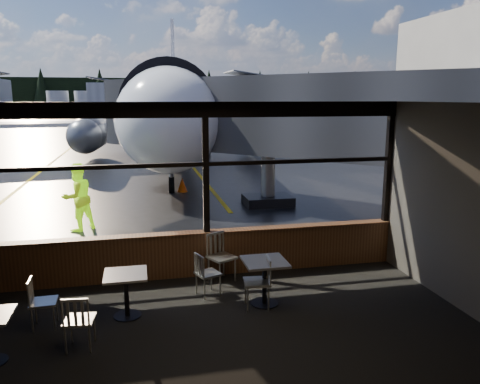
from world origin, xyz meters
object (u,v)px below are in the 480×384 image
object	(u,v)px
jet_bridge	(291,130)
chair_near_n	(222,258)
cafe_table_mid	(127,295)
chair_near_w	(208,274)
cone_nose	(182,185)
cafe_table_near	(265,283)
chair_mid_s	(79,321)
chair_mid_w	(44,303)
ground_crew	(77,197)
airliner	(172,70)
chair_near_e	(257,283)

from	to	relation	value
jet_bridge	chair_near_n	world-z (taller)	jet_bridge
cafe_table_mid	chair_near_w	distance (m)	1.55
cone_nose	jet_bridge	bearing A→B (deg)	-44.85
cafe_table_near	chair_mid_s	size ratio (longest dim) A/B	0.94
jet_bridge	chair_near_w	world-z (taller)	jet_bridge
chair_near_w	chair_mid_w	world-z (taller)	chair_mid_w
cafe_table_mid	chair_near_w	size ratio (longest dim) A/B	0.92
jet_bridge	cafe_table_mid	size ratio (longest dim) A/B	15.40
chair_near_w	ground_crew	bearing A→B (deg)	-171.37
airliner	cafe_table_near	distance (m)	22.14
chair_near_e	cone_nose	xyz separation A→B (m)	(-0.28, 10.45, -0.19)
chair_near_e	chair_near_w	size ratio (longest dim) A/B	1.11
airliner	jet_bridge	size ratio (longest dim) A/B	2.90
chair_mid_s	cone_nose	distance (m)	11.48
jet_bridge	chair_near_e	size ratio (longest dim) A/B	12.72
airliner	chair_mid_w	distance (m)	22.50
cafe_table_near	jet_bridge	bearing A→B (deg)	68.34
cafe_table_mid	cone_nose	distance (m)	10.50
jet_bridge	ground_crew	world-z (taller)	jet_bridge
cafe_table_mid	chair_near_e	xyz separation A→B (m)	(2.19, -0.13, 0.08)
airliner	chair_near_w	distance (m)	21.58
airliner	cone_nose	size ratio (longest dim) A/B	61.80
airliner	ground_crew	distance (m)	16.98
cafe_table_mid	chair_mid_s	world-z (taller)	chair_mid_s
jet_bridge	cafe_table_mid	world-z (taller)	jet_bridge
jet_bridge	ground_crew	distance (m)	6.90
cafe_table_near	airliner	bearing A→B (deg)	89.67
chair_near_e	chair_near_w	distance (m)	1.01
jet_bridge	chair_mid_w	distance (m)	9.86
chair_near_n	chair_mid_s	xyz separation A→B (m)	(-2.45, -2.05, -0.06)
cafe_table_near	ground_crew	size ratio (longest dim) A/B	0.44
airliner	chair_near_w	bearing A→B (deg)	-87.87
chair_mid_w	cone_nose	world-z (taller)	chair_mid_w
airliner	chair_mid_w	size ratio (longest dim) A/B	40.92
chair_near_n	chair_mid_w	distance (m)	3.32
airliner	jet_bridge	distance (m)	14.99
chair_mid_s	cone_nose	xyz separation A→B (m)	(2.55, 11.20, -0.15)
airliner	jet_bridge	bearing A→B (deg)	-74.53
chair_near_w	cafe_table_near	bearing A→B (deg)	36.42
chair_mid_w	cafe_table_near	bearing A→B (deg)	89.08
cafe_table_near	chair_near_e	bearing A→B (deg)	-149.93
chair_near_w	ground_crew	size ratio (longest dim) A/B	0.44
chair_near_n	cafe_table_mid	bearing A→B (deg)	5.88
airliner	cafe_table_near	size ratio (longest dim) A/B	41.79
cafe_table_near	chair_mid_s	xyz separation A→B (m)	(-3.00, -0.85, 0.02)
chair_mid_s	jet_bridge	bearing A→B (deg)	60.26
chair_near_w	ground_crew	distance (m)	5.80
chair_near_w	chair_mid_s	size ratio (longest dim) A/B	0.96
airliner	chair_near_n	distance (m)	20.96
chair_near_e	jet_bridge	bearing A→B (deg)	-15.87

